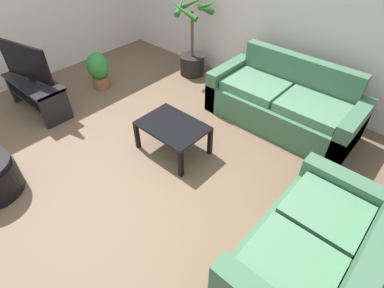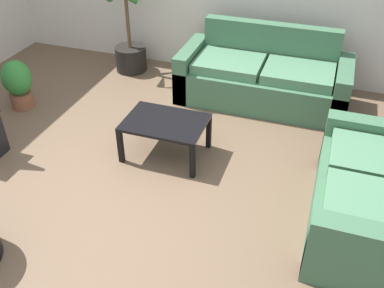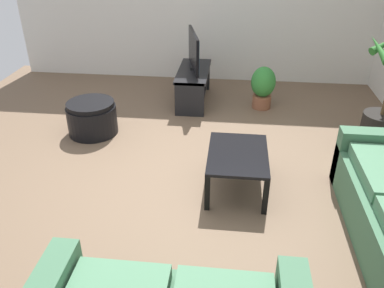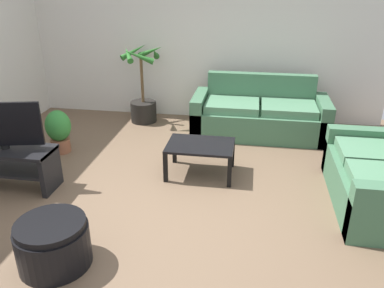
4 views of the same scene
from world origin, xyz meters
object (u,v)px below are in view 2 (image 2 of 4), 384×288
(couch_main, at_px, (263,79))
(coffee_table, at_px, (165,126))
(couch_loveseat, at_px, (374,198))
(potted_palm, at_px, (130,41))
(potted_plant_small, at_px, (18,83))

(couch_main, bearing_deg, coffee_table, -115.96)
(couch_loveseat, relative_size, potted_palm, 1.25)
(coffee_table, distance_m, potted_palm, 2.16)
(couch_main, bearing_deg, couch_loveseat, -54.95)
(couch_main, distance_m, coffee_table, 1.66)
(couch_main, bearing_deg, potted_palm, 172.06)
(potted_palm, bearing_deg, couch_loveseat, -33.24)
(couch_main, relative_size, couch_loveseat, 1.28)
(couch_main, distance_m, couch_loveseat, 2.29)
(couch_loveseat, xyz_separation_m, coffee_table, (-2.04, 0.38, 0.06))
(coffee_table, relative_size, potted_palm, 0.64)
(couch_loveseat, xyz_separation_m, potted_plant_small, (-4.11, 0.73, 0.04))
(couch_main, relative_size, potted_palm, 1.59)
(couch_loveseat, bearing_deg, couch_main, 125.05)
(potted_palm, bearing_deg, coffee_table, -54.94)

